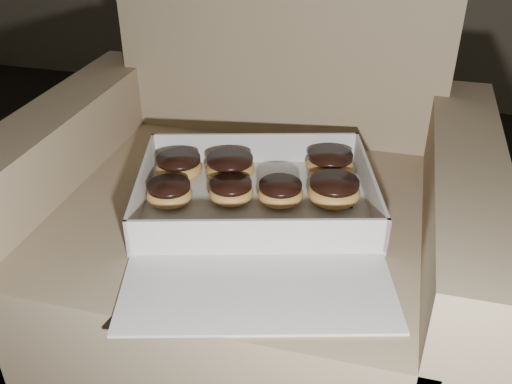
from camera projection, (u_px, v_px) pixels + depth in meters
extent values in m
cube|color=#8E7C5A|center=(246.00, 281.00, 1.22)|extent=(0.73, 0.73, 0.43)
cube|color=#8E7C5A|center=(285.00, 17.00, 1.25)|extent=(0.73, 0.14, 0.53)
cube|color=#8E7C5A|center=(75.00, 227.00, 1.27)|extent=(0.12, 0.73, 0.57)
cube|color=#8E7C5A|center=(443.00, 287.00, 1.10)|extent=(0.12, 0.73, 0.57)
cube|color=silver|center=(256.00, 203.00, 1.09)|extent=(0.50, 0.43, 0.01)
cube|color=silver|center=(255.00, 148.00, 1.20)|extent=(0.42, 0.12, 0.06)
cube|color=silver|center=(257.00, 236.00, 0.93)|extent=(0.42, 0.12, 0.06)
cube|color=silver|center=(142.00, 187.00, 1.07)|extent=(0.09, 0.31, 0.06)
cube|color=silver|center=(369.00, 186.00, 1.07)|extent=(0.09, 0.31, 0.06)
cube|color=#C95070|center=(372.00, 186.00, 1.07)|extent=(0.09, 0.31, 0.06)
cube|color=silver|center=(258.00, 292.00, 0.87)|extent=(0.46, 0.29, 0.01)
ellipsoid|color=#EBA952|center=(231.00, 192.00, 1.07)|extent=(0.08, 0.08, 0.04)
cylinder|color=black|center=(231.00, 184.00, 1.06)|extent=(0.08, 0.08, 0.01)
ellipsoid|color=#EBA952|center=(334.00, 192.00, 1.07)|extent=(0.10, 0.10, 0.05)
cylinder|color=black|center=(335.00, 183.00, 1.06)|extent=(0.09, 0.09, 0.01)
ellipsoid|color=#EBA952|center=(330.00, 165.00, 1.16)|extent=(0.10, 0.10, 0.05)
cylinder|color=black|center=(330.00, 156.00, 1.15)|extent=(0.09, 0.09, 0.01)
ellipsoid|color=#EBA952|center=(230.00, 169.00, 1.14)|extent=(0.10, 0.10, 0.05)
cylinder|color=black|center=(230.00, 160.00, 1.13)|extent=(0.09, 0.09, 0.01)
ellipsoid|color=#EBA952|center=(179.00, 168.00, 1.15)|extent=(0.09, 0.09, 0.05)
cylinder|color=black|center=(178.00, 159.00, 1.14)|extent=(0.09, 0.09, 0.01)
ellipsoid|color=#EBA952|center=(170.00, 194.00, 1.07)|extent=(0.09, 0.09, 0.04)
cylinder|color=black|center=(169.00, 186.00, 1.06)|extent=(0.08, 0.08, 0.01)
ellipsoid|color=#EBA952|center=(280.00, 194.00, 1.07)|extent=(0.09, 0.09, 0.04)
cylinder|color=black|center=(280.00, 185.00, 1.06)|extent=(0.08, 0.08, 0.01)
ellipsoid|color=black|center=(311.00, 243.00, 0.97)|extent=(0.01, 0.01, 0.00)
ellipsoid|color=black|center=(351.00, 207.00, 1.06)|extent=(0.01, 0.01, 0.00)
ellipsoid|color=black|center=(278.00, 228.00, 1.00)|extent=(0.01, 0.01, 0.00)
ellipsoid|color=black|center=(370.00, 237.00, 0.98)|extent=(0.01, 0.01, 0.00)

